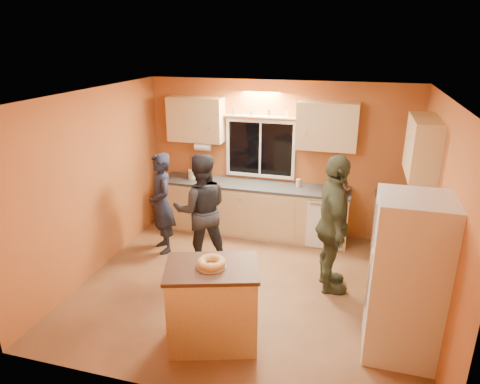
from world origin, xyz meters
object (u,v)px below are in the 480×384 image
(island, at_px, (213,304))
(refrigerator, at_px, (406,279))
(person_center, at_px, (201,210))
(person_right, at_px, (333,225))
(person_left, at_px, (162,203))

(island, bearing_deg, refrigerator, -6.46)
(refrigerator, distance_m, person_center, 3.03)
(island, bearing_deg, person_right, 33.57)
(person_left, distance_m, person_right, 2.69)
(person_right, bearing_deg, person_center, 70.68)
(island, height_order, person_right, person_right)
(refrigerator, bearing_deg, person_right, 127.29)
(refrigerator, distance_m, person_left, 3.77)
(refrigerator, xyz_separation_m, person_right, (-0.81, 1.06, 0.04))
(person_center, xyz_separation_m, person_right, (1.92, -0.24, 0.09))
(island, distance_m, person_right, 1.92)
(refrigerator, xyz_separation_m, person_center, (-2.73, 1.30, -0.05))
(island, bearing_deg, person_center, 96.35)
(person_right, bearing_deg, person_left, 68.59)
(island, distance_m, person_center, 1.89)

